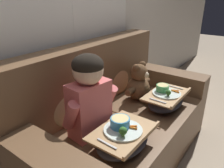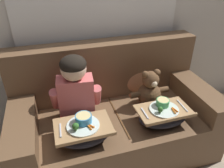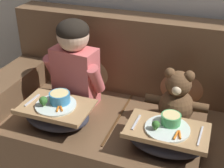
{
  "view_description": "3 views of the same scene",
  "coord_description": "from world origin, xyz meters",
  "px_view_note": "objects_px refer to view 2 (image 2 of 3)",
  "views": [
    {
      "loc": [
        -1.31,
        -0.87,
        1.38
      ],
      "look_at": [
        0.03,
        0.12,
        0.68
      ],
      "focal_mm": 35.0,
      "sensor_mm": 36.0,
      "label": 1
    },
    {
      "loc": [
        -0.5,
        -1.48,
        1.68
      ],
      "look_at": [
        -0.04,
        0.0,
        0.75
      ],
      "focal_mm": 35.0,
      "sensor_mm": 36.0,
      "label": 2
    },
    {
      "loc": [
        0.52,
        -1.6,
        1.6
      ],
      "look_at": [
        -0.1,
        0.09,
        0.6
      ],
      "focal_mm": 50.0,
      "sensor_mm": 36.0,
      "label": 3
    }
  ],
  "objects_px": {
    "child_figure": "(75,86)",
    "lap_tray_child": "(84,131)",
    "couch": "(114,116)",
    "teddy_bear": "(150,90)",
    "throw_pillow_behind_child": "(73,87)",
    "throw_pillow_behind_teddy": "(140,76)",
    "lap_tray_teddy": "(163,115)"
  },
  "relations": [
    {
      "from": "child_figure",
      "to": "lap_tray_child",
      "type": "distance_m",
      "value": 0.37
    },
    {
      "from": "couch",
      "to": "teddy_bear",
      "type": "bearing_deg",
      "value": -6.59
    },
    {
      "from": "throw_pillow_behind_child",
      "to": "lap_tray_child",
      "type": "height_order",
      "value": "throw_pillow_behind_child"
    },
    {
      "from": "lap_tray_child",
      "to": "couch",
      "type": "bearing_deg",
      "value": 42.66
    },
    {
      "from": "throw_pillow_behind_teddy",
      "to": "lap_tray_teddy",
      "type": "relative_size",
      "value": 0.81
    },
    {
      "from": "couch",
      "to": "child_figure",
      "type": "height_order",
      "value": "child_figure"
    },
    {
      "from": "lap_tray_child",
      "to": "teddy_bear",
      "type": "bearing_deg",
      "value": 21.94
    },
    {
      "from": "child_figure",
      "to": "lap_tray_teddy",
      "type": "xyz_separation_m",
      "value": [
        0.68,
        -0.28,
        -0.25
      ]
    },
    {
      "from": "couch",
      "to": "throw_pillow_behind_teddy",
      "type": "xyz_separation_m",
      "value": [
        0.34,
        0.2,
        0.27
      ]
    },
    {
      "from": "couch",
      "to": "lap_tray_child",
      "type": "xyz_separation_m",
      "value": [
        -0.34,
        -0.31,
        0.17
      ]
    },
    {
      "from": "lap_tray_child",
      "to": "lap_tray_teddy",
      "type": "xyz_separation_m",
      "value": [
        0.68,
        0.0,
        -0.0
      ]
    },
    {
      "from": "teddy_bear",
      "to": "throw_pillow_behind_teddy",
      "type": "bearing_deg",
      "value": 90.02
    },
    {
      "from": "throw_pillow_behind_teddy",
      "to": "child_figure",
      "type": "distance_m",
      "value": 0.73
    },
    {
      "from": "lap_tray_child",
      "to": "lap_tray_teddy",
      "type": "relative_size",
      "value": 0.96
    },
    {
      "from": "throw_pillow_behind_teddy",
      "to": "throw_pillow_behind_child",
      "type": "bearing_deg",
      "value": 180.0
    },
    {
      "from": "couch",
      "to": "child_figure",
      "type": "bearing_deg",
      "value": -174.06
    },
    {
      "from": "throw_pillow_behind_child",
      "to": "throw_pillow_behind_teddy",
      "type": "height_order",
      "value": "throw_pillow_behind_child"
    },
    {
      "from": "throw_pillow_behind_child",
      "to": "couch",
      "type": "bearing_deg",
      "value": -30.7
    },
    {
      "from": "couch",
      "to": "throw_pillow_behind_child",
      "type": "distance_m",
      "value": 0.48
    },
    {
      "from": "throw_pillow_behind_child",
      "to": "teddy_bear",
      "type": "relative_size",
      "value": 0.99
    },
    {
      "from": "couch",
      "to": "throw_pillow_behind_teddy",
      "type": "relative_size",
      "value": 4.96
    },
    {
      "from": "throw_pillow_behind_child",
      "to": "lap_tray_teddy",
      "type": "bearing_deg",
      "value": -37.13
    },
    {
      "from": "teddy_bear",
      "to": "lap_tray_teddy",
      "type": "relative_size",
      "value": 0.87
    },
    {
      "from": "throw_pillow_behind_child",
      "to": "child_figure",
      "type": "xyz_separation_m",
      "value": [
        -0.0,
        -0.24,
        0.15
      ]
    },
    {
      "from": "throw_pillow_behind_teddy",
      "to": "lap_tray_teddy",
      "type": "xyz_separation_m",
      "value": [
        0.0,
        -0.51,
        -0.1
      ]
    },
    {
      "from": "throw_pillow_behind_teddy",
      "to": "child_figure",
      "type": "height_order",
      "value": "child_figure"
    },
    {
      "from": "throw_pillow_behind_teddy",
      "to": "teddy_bear",
      "type": "xyz_separation_m",
      "value": [
        0.0,
        -0.24,
        -0.02
      ]
    },
    {
      "from": "throw_pillow_behind_teddy",
      "to": "lap_tray_child",
      "type": "relative_size",
      "value": 0.84
    },
    {
      "from": "teddy_bear",
      "to": "throw_pillow_behind_child",
      "type": "bearing_deg",
      "value": 160.47
    },
    {
      "from": "child_figure",
      "to": "lap_tray_teddy",
      "type": "relative_size",
      "value": 1.31
    },
    {
      "from": "throw_pillow_behind_child",
      "to": "lap_tray_teddy",
      "type": "xyz_separation_m",
      "value": [
        0.68,
        -0.51,
        -0.1
      ]
    },
    {
      "from": "throw_pillow_behind_teddy",
      "to": "teddy_bear",
      "type": "bearing_deg",
      "value": -89.98
    }
  ]
}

